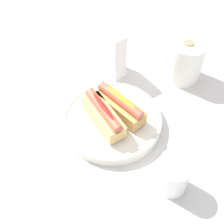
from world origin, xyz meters
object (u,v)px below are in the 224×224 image
object	(u,v)px
hotdog_front	(104,115)
water_glass	(173,178)
serving_bowl	(112,120)
napkin_box	(111,51)
paper_towel_roll	(185,61)
hotdog_back	(120,105)

from	to	relation	value
hotdog_front	water_glass	size ratio (longest dim) A/B	1.71
serving_bowl	napkin_box	world-z (taller)	napkin_box
serving_bowl	paper_towel_roll	distance (m)	0.30
hotdog_front	napkin_box	bearing A→B (deg)	139.99
water_glass	paper_towel_roll	world-z (taller)	paper_towel_roll
serving_bowl	paper_towel_roll	size ratio (longest dim) A/B	2.04
serving_bowl	hotdog_front	world-z (taller)	hotdog_front
napkin_box	serving_bowl	bearing A→B (deg)	-33.79
serving_bowl	hotdog_back	bearing A→B (deg)	91.03
hotdog_front	water_glass	bearing A→B (deg)	7.58
hotdog_front	paper_towel_roll	world-z (taller)	paper_towel_roll
water_glass	napkin_box	xyz separation A→B (m)	(-0.42, 0.13, 0.03)
serving_bowl	hotdog_back	xyz separation A→B (m)	(-0.00, 0.03, 0.04)
hotdog_front	paper_towel_roll	size ratio (longest dim) A/B	1.15
water_glass	napkin_box	distance (m)	0.44
hotdog_back	serving_bowl	bearing A→B (deg)	-88.97
hotdog_front	napkin_box	world-z (taller)	napkin_box
hotdog_front	water_glass	world-z (taller)	hotdog_front
water_glass	hotdog_front	bearing A→B (deg)	-172.42
water_glass	paper_towel_roll	bearing A→B (deg)	131.94
serving_bowl	paper_towel_roll	xyz separation A→B (m)	(-0.03, 0.29, 0.05)
hotdog_front	water_glass	xyz separation A→B (m)	(0.23, 0.03, -0.02)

